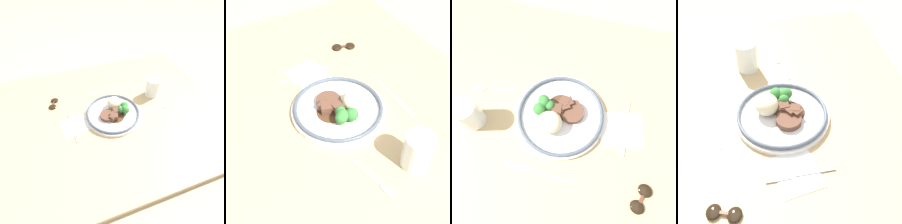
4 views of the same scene
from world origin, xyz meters
The scene contains 9 objects.
ground_plane centered at (0.00, 0.00, 0.00)m, with size 8.00×8.00×0.00m, color tan.
dining_table centered at (0.00, 0.00, 0.02)m, with size 1.24×0.95×0.04m.
napkin centered at (-0.19, -0.03, 0.04)m, with size 0.15×0.14×0.00m.
plate centered at (0.02, -0.02, 0.06)m, with size 0.29×0.29×0.08m.
juice_glass centered at (0.28, 0.06, 0.08)m, with size 0.08×0.08×0.11m.
fork centered at (-0.20, -0.02, 0.04)m, with size 0.02×0.19×0.00m.
knife centered at (0.05, 0.16, 0.04)m, with size 0.22×0.01×0.00m.
spoon centered at (0.30, -0.06, 0.04)m, with size 0.15×0.04×0.01m.
sunglasses centered at (-0.27, 0.16, 0.04)m, with size 0.07×0.10×0.01m.
Camera 1 is at (-0.19, -0.61, 0.72)m, focal length 28.00 mm.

